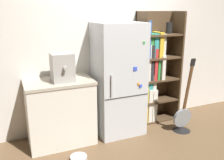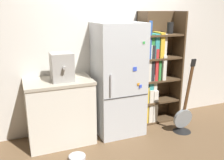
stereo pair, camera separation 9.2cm
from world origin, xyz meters
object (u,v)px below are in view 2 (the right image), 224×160
Objects in this scene: bookshelf at (153,72)px; espresso_machine at (62,67)px; refrigerator at (118,79)px; pet_bowl at (77,157)px; guitar at (183,121)px.

espresso_machine is at bearing -173.01° from bookshelf.
bookshelf reaches higher than refrigerator.
refrigerator is 0.89m from espresso_machine.
bookshelf is 1.85m from pet_bowl.
refrigerator reaches higher than guitar.
espresso_machine is 1.73× the size of pet_bowl.
bookshelf reaches higher than pet_bowl.
refrigerator reaches higher than espresso_machine.
espresso_machine is at bearing 94.94° from pet_bowl.
guitar is 1.74m from pet_bowl.
refrigerator is 0.71m from bookshelf.
pet_bowl is (0.04, -0.50, -1.10)m from espresso_machine.
refrigerator is 1.22m from guitar.
espresso_machine is at bearing -177.37° from refrigerator.
refrigerator is 1.42× the size of guitar.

